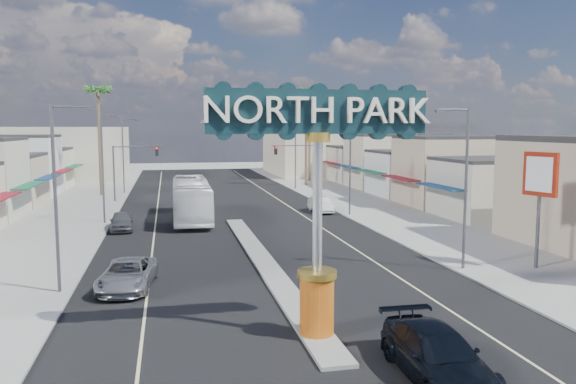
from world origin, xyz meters
name	(u,v)px	position (x,y,z in m)	size (l,w,h in m)	color
ground	(233,220)	(0.00, 30.00, 0.00)	(160.00, 160.00, 0.00)	gray
road	(233,220)	(0.00, 30.00, 0.01)	(20.00, 120.00, 0.01)	black
median_island	(264,262)	(0.00, 14.00, 0.08)	(1.30, 30.00, 0.16)	gray
sidewalk_left	(61,225)	(-14.00, 30.00, 0.06)	(8.00, 120.00, 0.12)	gray
sidewalk_right	(385,214)	(14.00, 30.00, 0.06)	(8.00, 120.00, 0.12)	gray
storefront_row_right	(424,170)	(24.00, 43.00, 3.00)	(12.00, 42.00, 6.00)	#B7B29E
backdrop_far_left	(58,153)	(-22.00, 75.00, 4.00)	(20.00, 20.00, 8.00)	#B7B29E
backdrop_far_right	(330,150)	(22.00, 75.00, 4.00)	(20.00, 20.00, 8.00)	beige
gateway_sign	(318,182)	(0.00, 1.98, 5.93)	(8.20, 1.50, 9.15)	#CF5B0F
traffic_signal_left	(131,162)	(-9.18, 43.99, 4.27)	(5.09, 0.45, 6.00)	#47474C
traffic_signal_right	(299,160)	(9.18, 43.99, 4.27)	(5.09, 0.45, 6.00)	#47474C
streetlight_l_near	(59,189)	(-10.43, 10.00, 5.07)	(2.03, 0.22, 9.00)	#47474C
streetlight_l_mid	(105,163)	(-10.43, 30.00, 5.07)	(2.03, 0.22, 9.00)	#47474C
streetlight_l_far	(124,152)	(-10.43, 52.00, 5.07)	(2.03, 0.22, 9.00)	#47474C
streetlight_r_near	(463,180)	(10.43, 10.00, 5.07)	(2.03, 0.22, 9.00)	#47474C
streetlight_r_mid	(348,160)	(10.43, 30.00, 5.07)	(2.03, 0.22, 9.00)	#47474C
streetlight_r_far	(294,150)	(10.43, 52.00, 5.07)	(2.03, 0.22, 9.00)	#47474C
palm_left_far	(98,96)	(-13.00, 50.00, 11.50)	(2.60, 2.60, 13.10)	brown
palm_right_mid	(306,107)	(13.00, 56.00, 10.60)	(2.60, 2.60, 12.10)	brown
palm_right_far	(310,97)	(15.00, 62.00, 12.39)	(2.60, 2.60, 14.10)	brown
suv_left	(127,275)	(-7.47, 10.20, 0.72)	(2.40, 5.21, 1.45)	#A3A3A7
suv_right	(437,355)	(2.79, -2.25, 0.80)	(2.25, 5.54, 1.61)	black
car_parked_left	(121,221)	(-9.00, 26.73, 0.72)	(1.71, 4.25, 1.45)	#5C5D61
car_parked_right	(321,205)	(8.59, 32.49, 0.71)	(1.50, 4.29, 1.41)	silver
city_bus	(191,199)	(-3.49, 30.63, 1.79)	(3.01, 12.88, 3.59)	white
bank_pylon_sign	(540,181)	(14.68, 9.28, 5.02)	(0.90, 2.00, 6.48)	#47474C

